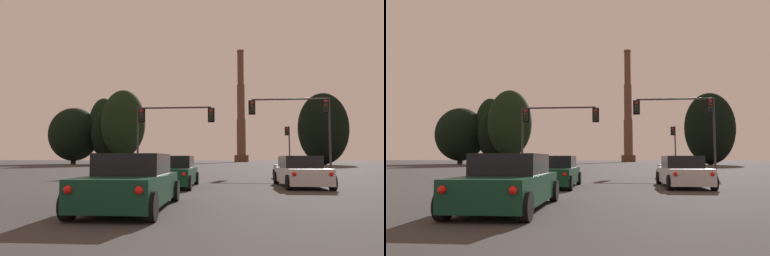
{
  "view_description": "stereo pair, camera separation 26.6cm",
  "coord_description": "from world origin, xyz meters",
  "views": [
    {
      "loc": [
        -0.43,
        -1.53,
        1.3
      ],
      "look_at": [
        -6.4,
        58.78,
        6.28
      ],
      "focal_mm": 35.0,
      "sensor_mm": 36.0,
      "label": 1
    },
    {
      "loc": [
        -0.17,
        -1.51,
        1.3
      ],
      "look_at": [
        -6.4,
        58.78,
        6.28
      ],
      "focal_mm": 35.0,
      "sensor_mm": 36.0,
      "label": 2
    }
  ],
  "objects": [
    {
      "name": "sedan_right_lane_second",
      "position": [
        2.86,
        16.23,
        0.67
      ],
      "size": [
        2.03,
        4.72,
        1.43
      ],
      "rotation": [
        0.0,
        0.0,
        0.01
      ],
      "color": "silver",
      "rests_on": "ground_plane"
    },
    {
      "name": "treeline_center_right",
      "position": [
        -25.64,
        80.05,
        6.92
      ],
      "size": [
        11.01,
        9.91,
        13.31
      ],
      "color": "black",
      "rests_on": "ground_plane"
    },
    {
      "name": "traffic_light_far_right",
      "position": [
        7.93,
        52.29,
        3.86
      ],
      "size": [
        0.78,
        0.5,
        5.88
      ],
      "color": "#2D2D30",
      "rests_on": "ground_plane"
    },
    {
      "name": "treeline_far_left",
      "position": [
        -37.45,
        84.74,
        7.12
      ],
      "size": [
        12.02,
        10.82,
        13.49
      ],
      "color": "black",
      "rests_on": "ground_plane"
    },
    {
      "name": "treeline_center_left",
      "position": [
        -30.34,
        85.27,
        8.86
      ],
      "size": [
        7.26,
        6.53,
        15.82
      ],
      "color": "black",
      "rests_on": "ground_plane"
    },
    {
      "name": "treeline_left_mid",
      "position": [
        -22.79,
        75.88,
        8.81
      ],
      "size": [
        9.41,
        8.47,
        15.93
      ],
      "color": "black",
      "rests_on": "ground_plane"
    },
    {
      "name": "sedan_left_lane_second",
      "position": [
        -2.96,
        15.58,
        0.67
      ],
      "size": [
        2.0,
        4.71,
        1.43
      ],
      "rotation": [
        0.0,
        0.0,
        0.01
      ],
      "color": "#0F3823",
      "rests_on": "ground_plane"
    },
    {
      "name": "sedan_left_lane_third",
      "position": [
        -2.94,
        8.05,
        0.67
      ],
      "size": [
        2.04,
        4.73,
        1.43
      ],
      "rotation": [
        0.0,
        0.0,
        0.01
      ],
      "color": "#0F3823",
      "rests_on": "ground_plane"
    },
    {
      "name": "hatchback_right_lane_front",
      "position": [
        3.53,
        22.56,
        0.66
      ],
      "size": [
        2.03,
        4.15,
        1.44
      ],
      "rotation": [
        0.0,
        0.0,
        0.03
      ],
      "color": "#4C4F54",
      "rests_on": "ground_plane"
    },
    {
      "name": "treeline_far_right",
      "position": [
        19.14,
        78.43,
        7.6
      ],
      "size": [
        10.29,
        9.26,
        15.08
      ],
      "color": "black",
      "rests_on": "ground_plane"
    },
    {
      "name": "smokestack",
      "position": [
        4.48,
        148.39,
        17.76
      ],
      "size": [
        5.62,
        5.62,
        45.2
      ],
      "color": "#523427",
      "rests_on": "ground_plane"
    },
    {
      "name": "traffic_light_overhead_left",
      "position": [
        -5.94,
        29.81,
        4.44
      ],
      "size": [
        6.77,
        0.5,
        5.74
      ],
      "color": "#2D2D30",
      "rests_on": "ground_plane"
    },
    {
      "name": "traffic_light_overhead_right",
      "position": [
        5.68,
        30.24,
        4.94
      ],
      "size": [
        6.82,
        0.5,
        6.4
      ],
      "color": "#2D2D30",
      "rests_on": "ground_plane"
    }
  ]
}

